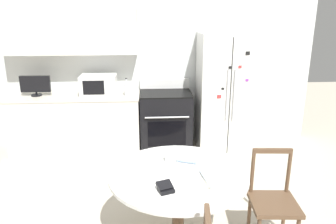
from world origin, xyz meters
TOP-DOWN VIEW (x-y plane):
  - back_wall at (-0.31, 2.59)m, footprint 5.20×0.44m
  - kitchen_counter at (-1.22, 2.29)m, footprint 1.99×0.64m
  - refrigerator at (1.11, 2.24)m, footprint 0.83×0.71m
  - oven_range at (0.18, 2.26)m, footprint 0.79×0.68m
  - microwave at (-0.84, 2.29)m, footprint 0.54×0.38m
  - countertop_tv at (-1.77, 2.26)m, footprint 0.44×0.16m
  - counter_bottle at (-0.41, 2.17)m, footprint 0.06×0.06m
  - dining_table at (0.17, -0.04)m, footprint 1.24×1.24m
  - dining_chair_right at (1.05, -0.06)m, footprint 0.45×0.45m
  - candle_glass at (0.10, 0.21)m, footprint 0.08×0.08m
  - folded_napkin at (0.27, 0.16)m, footprint 0.19×0.12m
  - wallet at (0.04, -0.33)m, footprint 0.16×0.16m
  - mail_stack at (0.48, -0.17)m, footprint 0.26×0.33m

SIDE VIEW (x-z plane):
  - dining_chair_right at x=1.05m, z-range -0.02..0.89m
  - kitchen_counter at x=-1.22m, z-range 0.00..0.90m
  - oven_range at x=0.18m, z-range -0.07..1.01m
  - dining_table at x=0.17m, z-range 0.24..0.99m
  - mail_stack at x=0.48m, z-range 0.75..0.77m
  - folded_napkin at x=0.27m, z-range 0.75..0.80m
  - wallet at x=0.04m, z-range 0.74..0.81m
  - candle_glass at x=0.10m, z-range 0.74..0.82m
  - refrigerator at x=1.11m, z-range 0.00..1.82m
  - counter_bottle at x=-0.41m, z-range 0.87..1.14m
  - microwave at x=-0.84m, z-range 0.90..1.20m
  - countertop_tv at x=-1.77m, z-range 0.91..1.22m
  - back_wall at x=-0.31m, z-range 0.14..2.74m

